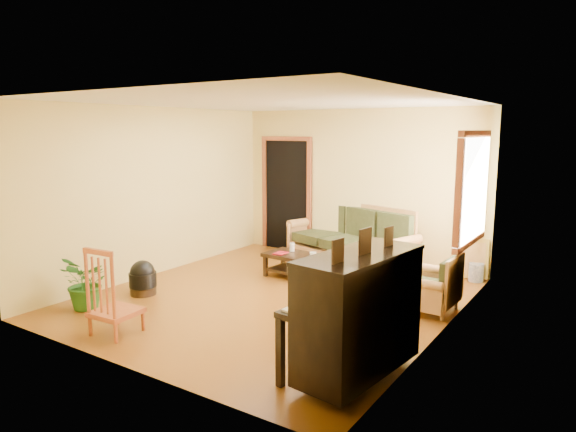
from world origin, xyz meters
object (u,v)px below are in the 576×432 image
Objects in this scene: piano at (359,317)px; red_chair at (115,290)px; potted_plant at (86,283)px; sofa at (349,236)px; footstool at (143,282)px; coffee_table at (297,266)px; ceramic_crock at (476,272)px; armchair at (430,282)px.

red_chair is at bearing -162.10° from piano.
red_chair is at bearing -17.72° from potted_plant.
piano reaches higher than sofa.
footstool is at bearing 123.08° from red_chair.
ceramic_crock is (2.33, 1.32, -0.05)m from coffee_table.
red_chair is at bearing -100.08° from coffee_table.
piano reaches higher than ceramic_crock.
piano is at bearing 3.29° from potted_plant.
sofa reaches higher than footstool.
coffee_table is 3.70× the size of ceramic_crock.
armchair reaches higher than footstool.
ceramic_crock is at bearing 29.53° from coffee_table.
ceramic_crock is at bearing 52.18° from red_chair.
footstool is at bearing -101.84° from sofa.
footstool reaches higher than ceramic_crock.
armchair reaches higher than potted_plant.
red_chair is at bearing -84.32° from sofa.
coffee_table is at bearing 174.57° from armchair.
sofa is 3.44m from footstool.
armchair is 2.00× the size of footstool.
red_chair is (-2.71, -0.51, -0.09)m from piano.
footstool is at bearing -126.26° from coffee_table.
potted_plant is at bearing -169.51° from piano.
footstool is 1.41m from red_chair.
footstool is at bearing -153.62° from armchair.
coffee_table is 2.29m from footstool.
coffee_table is 1.02× the size of red_chair.
ceramic_crock is 0.40× the size of potted_plant.
coffee_table is 0.76× the size of piano.
sofa is at bearing -175.21° from ceramic_crock.
armchair is 0.56× the size of piano.
sofa is at bearing 61.13° from footstool.
footstool is 0.82m from potted_plant.
armchair is (2.15, -0.31, 0.19)m from coffee_table.
piano is at bearing 6.69° from red_chair.
piano is (1.89, -3.59, 0.09)m from sofa.
piano reaches higher than red_chair.
red_chair reaches higher than coffee_table.
sofa is 2.33× the size of red_chair.
armchair reaches higher than coffee_table.
coffee_table is 3.01m from red_chair.
red_chair is (-0.82, -4.10, -0.00)m from sofa.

